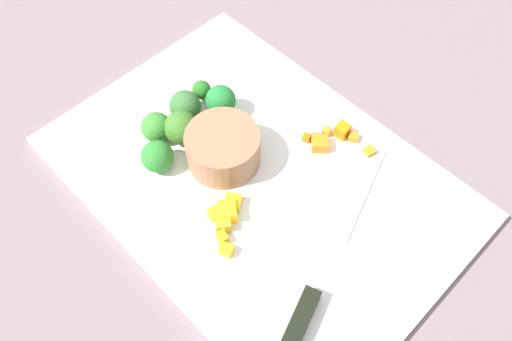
{
  "coord_description": "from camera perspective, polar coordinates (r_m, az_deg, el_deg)",
  "views": [
    {
      "loc": [
        -0.24,
        0.23,
        0.54
      ],
      "look_at": [
        0.0,
        0.0,
        0.02
      ],
      "focal_mm": 36.11,
      "sensor_mm": 36.0,
      "label": 1
    }
  ],
  "objects": [
    {
      "name": "ground_plane",
      "position": [
        0.64,
        -0.0,
        -1.08
      ],
      "size": [
        4.0,
        4.0,
        0.0
      ],
      "primitive_type": "plane",
      "color": "slate"
    },
    {
      "name": "cutting_board",
      "position": [
        0.63,
        -0.0,
        -0.79
      ],
      "size": [
        0.49,
        0.34,
        0.01
      ],
      "primitive_type": "cube",
      "color": "white",
      "rests_on": "ground_plane"
    },
    {
      "name": "prep_bowl",
      "position": [
        0.62,
        -3.68,
        2.48
      ],
      "size": [
        0.09,
        0.09,
        0.05
      ],
      "primitive_type": "cylinder",
      "color": "#946749",
      "rests_on": "cutting_board"
    },
    {
      "name": "chef_knife",
      "position": [
        0.56,
        7.02,
        -11.71
      ],
      "size": [
        0.11,
        0.27,
        0.02
      ],
      "rotation": [
        0.0,
        0.0,
        5.06
      ],
      "color": "silver",
      "rests_on": "cutting_board"
    },
    {
      "name": "carrot_dice_0",
      "position": [
        0.66,
        10.71,
        3.66
      ],
      "size": [
        0.02,
        0.02,
        0.01
      ],
      "primitive_type": "cube",
      "rotation": [
        0.0,
        0.0,
        2.1
      ],
      "color": "orange",
      "rests_on": "cutting_board"
    },
    {
      "name": "carrot_dice_1",
      "position": [
        0.65,
        5.6,
        3.65
      ],
      "size": [
        0.01,
        0.01,
        0.01
      ],
      "primitive_type": "cube",
      "rotation": [
        0.0,
        0.0,
        0.36
      ],
      "color": "orange",
      "rests_on": "cutting_board"
    },
    {
      "name": "carrot_dice_2",
      "position": [
        0.65,
        12.42,
        2.06
      ],
      "size": [
        0.01,
        0.02,
        0.01
      ],
      "primitive_type": "cube",
      "rotation": [
        0.0,
        0.0,
        1.34
      ],
      "color": "orange",
      "rests_on": "cutting_board"
    },
    {
      "name": "carrot_dice_3",
      "position": [
        0.66,
        9.52,
        4.41
      ],
      "size": [
        0.02,
        0.02,
        0.02
      ],
      "primitive_type": "cube",
      "rotation": [
        0.0,
        0.0,
        1.68
      ],
      "color": "orange",
      "rests_on": "cutting_board"
    },
    {
      "name": "carrot_dice_4",
      "position": [
        0.65,
        7.06,
        2.98
      ],
      "size": [
        0.03,
        0.03,
        0.02
      ],
      "primitive_type": "cube",
      "rotation": [
        0.0,
        0.0,
        0.78
      ],
      "color": "orange",
      "rests_on": "cutting_board"
    },
    {
      "name": "carrot_dice_5",
      "position": [
        0.66,
        7.8,
        4.3
      ],
      "size": [
        0.01,
        0.01,
        0.01
      ],
      "primitive_type": "cube",
      "rotation": [
        0.0,
        0.0,
        0.39
      ],
      "color": "orange",
      "rests_on": "cutting_board"
    },
    {
      "name": "carrot_dice_6",
      "position": [
        0.66,
        6.73,
        3.63
      ],
      "size": [
        0.01,
        0.01,
        0.01
      ],
      "primitive_type": "cube",
      "rotation": [
        0.0,
        0.0,
        2.65
      ],
      "color": "orange",
      "rests_on": "cutting_board"
    },
    {
      "name": "pepper_dice_0",
      "position": [
        0.6,
        -2.6,
        -3.55
      ],
      "size": [
        0.03,
        0.03,
        0.01
      ],
      "primitive_type": "cube",
      "rotation": [
        0.0,
        0.0,
        2.19
      ],
      "color": "yellow",
      "rests_on": "cutting_board"
    },
    {
      "name": "pepper_dice_1",
      "position": [
        0.57,
        -3.3,
        -8.79
      ],
      "size": [
        0.02,
        0.02,
        0.01
      ],
      "primitive_type": "cube",
      "rotation": [
        0.0,
        0.0,
        1.94
      ],
      "color": "yellow",
      "rests_on": "cutting_board"
    },
    {
      "name": "pepper_dice_2",
      "position": [
        0.58,
        -3.7,
        -5.84
      ],
      "size": [
        0.02,
        0.02,
        0.02
      ],
      "primitive_type": "cube",
      "rotation": [
        0.0,
        0.0,
        2.53
      ],
      "color": "yellow",
      "rests_on": "cutting_board"
    },
    {
      "name": "pepper_dice_3",
      "position": [
        0.59,
        -4.63,
        -4.81
      ],
      "size": [
        0.02,
        0.02,
        0.01
      ],
      "primitive_type": "cube",
      "rotation": [
        0.0,
        0.0,
        1.33
      ],
      "color": "yellow",
      "rests_on": "cutting_board"
    },
    {
      "name": "pepper_dice_4",
      "position": [
        0.58,
        -3.78,
        -7.44
      ],
      "size": [
        0.02,
        0.01,
        0.01
      ],
      "primitive_type": "cube",
      "rotation": [
        0.0,
        0.0,
        1.25
      ],
      "color": "yellow",
      "rests_on": "cutting_board"
    },
    {
      "name": "pepper_dice_5",
      "position": [
        0.59,
        -3.22,
        -4.59
      ],
      "size": [
        0.03,
        0.03,
        0.02
      ],
      "primitive_type": "cube",
      "rotation": [
        0.0,
        0.0,
        2.51
      ],
      "color": "yellow",
      "rests_on": "cutting_board"
    },
    {
      "name": "broccoli_floret_0",
      "position": [
        0.69,
        -6.05,
        8.87
      ],
      "size": [
        0.03,
        0.03,
        0.03
      ],
      "color": "#8DC361",
      "rests_on": "cutting_board"
    },
    {
      "name": "broccoli_floret_1",
      "position": [
        0.65,
        -10.95,
        4.69
      ],
      "size": [
        0.04,
        0.04,
        0.04
      ],
      "color": "#92BF61",
      "rests_on": "cutting_board"
    },
    {
      "name": "broccoli_floret_2",
      "position": [
        0.64,
        -8.28,
        4.69
      ],
      "size": [
        0.04,
        0.04,
        0.04
      ],
      "color": "#88BC6C",
      "rests_on": "cutting_board"
    },
    {
      "name": "broccoli_floret_3",
      "position": [
        0.63,
        -10.86,
        1.51
      ],
      "size": [
        0.04,
        0.04,
        0.04
      ],
      "color": "#86B455",
      "rests_on": "cutting_board"
    },
    {
      "name": "broccoli_floret_4",
      "position": [
        0.67,
        -3.94,
        7.71
      ],
      "size": [
        0.04,
        0.04,
        0.04
      ],
      "color": "#91AB54",
      "rests_on": "cutting_board"
    },
    {
      "name": "broccoli_floret_5",
      "position": [
        0.67,
        -7.65,
        7.2
      ],
      "size": [
        0.04,
        0.04,
        0.04
      ],
      "color": "#85BD57",
      "rests_on": "cutting_board"
    }
  ]
}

